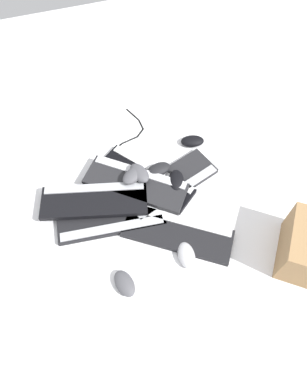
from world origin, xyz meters
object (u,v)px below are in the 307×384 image
Objects in this scene: mouse_4 at (139,173)px; mouse_6 at (125,283)px; keyboard_5 at (94,200)px; mouse_1 at (176,181)px; mouse_5 at (133,175)px; keyboard_1 at (111,218)px; keyboard_3 at (170,185)px; keyboard_4 at (136,183)px; keyboard_2 at (178,233)px; mouse_0 at (186,255)px; keyboard_0 at (146,179)px; mouse_3 at (192,141)px; mouse_2 at (159,169)px.

mouse_4 reaches higher than mouse_6.
mouse_1 reaches higher than keyboard_5.
keyboard_1 is at bearing 12.64° from mouse_5.
keyboard_3 is 1.06× the size of keyboard_4.
keyboard_4 is at bearing 20.20° from keyboard_2.
mouse_4 reaches higher than keyboard_5.
mouse_0 reaches higher than keyboard_2.
mouse_6 reaches higher than keyboard_3.
keyboard_2 is at bearing -171.65° from keyboard_0.
keyboard_1 is 4.13× the size of mouse_3.
keyboard_2 is at bearing -75.69° from mouse_6.
keyboard_1 and keyboard_2 have the same top height.
mouse_4 reaches higher than keyboard_1.
mouse_0 is (-0.36, -0.09, -0.02)m from keyboard_4.
keyboard_1 is at bearing 58.10° from keyboard_2.
keyboard_0 is at bearing -54.12° from keyboard_1.
mouse_0 is 1.00× the size of mouse_2.
mouse_1 is (0.22, -0.07, 0.04)m from keyboard_2.
mouse_1 is (0.07, -0.31, 0.04)m from keyboard_1.
mouse_0 is (-0.33, 0.05, 0.01)m from keyboard_3.
mouse_1 is 1.00× the size of mouse_5.
keyboard_1 is 0.19m from keyboard_4.
keyboard_3 is 0.08m from mouse_2.
keyboard_5 is at bearing 88.69° from keyboard_3.
mouse_6 is (-0.13, 0.26, 0.01)m from keyboard_2.
mouse_3 is at bearing 97.62° from mouse_4.
keyboard_1 is 4.13× the size of mouse_5.
mouse_3 reaches higher than keyboard_0.
mouse_5 is at bearing -33.69° from mouse_6.
mouse_0 is at bearing -95.79° from mouse_6.
mouse_2 is 0.10m from mouse_4.
keyboard_4 and keyboard_5 have the same top height.
keyboard_0 is at bearing 40.10° from mouse_3.
mouse_0 reaches higher than keyboard_0.
keyboard_5 is 0.36m from mouse_1.
mouse_2 is at bearing 156.00° from mouse_5.
keyboard_4 is at bearing 119.02° from keyboard_0.
mouse_5 reaches higher than mouse_3.
keyboard_0 is 4.01× the size of mouse_5.
keyboard_4 reaches higher than keyboard_1.
mouse_3 is (0.21, -0.16, -0.03)m from mouse_1.
keyboard_4 reaches higher than mouse_6.
keyboard_0 is at bearing 75.60° from mouse_1.
mouse_5 is (-0.14, 0.33, 0.06)m from mouse_3.
mouse_5 is (0.05, -0.18, 0.04)m from keyboard_5.
keyboard_5 reaches higher than keyboard_2.
mouse_6 is at bearing 175.99° from keyboard_1.
keyboard_4 reaches higher than keyboard_0.
mouse_1 is (-0.07, -0.12, 0.04)m from keyboard_0.
keyboard_2 is 0.96× the size of keyboard_5.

